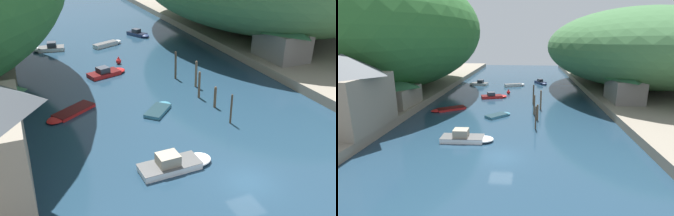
# 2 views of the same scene
# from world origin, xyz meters

# --- Properties ---
(water_surface) EXTENTS (130.00, 130.00, 0.00)m
(water_surface) POSITION_xyz_m (0.00, 30.00, 0.00)
(water_surface) COLOR #1E384C
(water_surface) RESTS_ON ground
(right_bank) EXTENTS (22.00, 120.00, 1.19)m
(right_bank) POSITION_xyz_m (26.77, 30.00, 0.59)
(right_bank) COLOR gray
(right_bank) RESTS_ON ground
(right_bank_cottage) EXTENTS (5.33, 7.99, 5.74)m
(right_bank_cottage) POSITION_xyz_m (19.81, 21.86, 4.15)
(right_bank_cottage) COLOR slate
(right_bank_cottage) RESTS_ON right_bank
(boat_far_upstream) EXTENTS (3.67, 5.12, 1.26)m
(boat_far_upstream) POSITION_xyz_m (6.39, 45.74, 0.40)
(boat_far_upstream) COLOR navy
(boat_far_upstream) RESTS_ON water_surface
(boat_far_right_bank) EXTENTS (5.74, 3.54, 1.24)m
(boat_far_right_bank) POSITION_xyz_m (-4.22, 27.86, 0.38)
(boat_far_right_bank) COLOR red
(boat_far_right_bank) RESTS_ON water_surface
(boat_yellow_tender) EXTENTS (6.45, 2.32, 1.52)m
(boat_yellow_tender) POSITION_xyz_m (-4.50, 4.00, 0.45)
(boat_yellow_tender) COLOR white
(boat_yellow_tender) RESTS_ON water_surface
(boat_moored_right) EXTENTS (6.00, 4.86, 0.40)m
(boat_moored_right) POSITION_xyz_m (-11.10, 17.50, 0.19)
(boat_moored_right) COLOR red
(boat_moored_right) RESTS_ON water_surface
(boat_white_cruiser) EXTENTS (4.35, 4.40, 0.38)m
(boat_white_cruiser) POSITION_xyz_m (-1.76, 14.72, 0.19)
(boat_white_cruiser) COLOR teal
(boat_white_cruiser) RESTS_ON water_surface
(boat_red_skiff) EXTENTS (5.30, 2.91, 1.41)m
(boat_red_skiff) POSITION_xyz_m (-10.30, 42.65, 0.43)
(boat_red_skiff) COLOR white
(boat_red_skiff) RESTS_ON water_surface
(boat_near_quay) EXTENTS (5.57, 3.36, 0.70)m
(boat_near_quay) POSITION_xyz_m (-0.42, 41.63, 0.34)
(boat_near_quay) COLOR white
(boat_near_quay) RESTS_ON water_surface
(mooring_post_nearest) EXTENTS (0.20, 0.20, 3.23)m
(mooring_post_nearest) POSITION_xyz_m (3.88, 9.18, 1.62)
(mooring_post_nearest) COLOR #4C3D2D
(mooring_post_nearest) RESTS_ON water_surface
(mooring_post_second) EXTENTS (0.29, 0.29, 2.49)m
(mooring_post_second) POSITION_xyz_m (4.27, 13.15, 1.25)
(mooring_post_second) COLOR brown
(mooring_post_second) RESTS_ON water_surface
(mooring_post_middle) EXTENTS (0.28, 0.28, 3.28)m
(mooring_post_middle) POSITION_xyz_m (3.84, 16.19, 1.65)
(mooring_post_middle) COLOR brown
(mooring_post_middle) RESTS_ON water_surface
(mooring_post_fourth) EXTENTS (0.30, 0.30, 3.43)m
(mooring_post_fourth) POSITION_xyz_m (5.03, 19.40, 1.73)
(mooring_post_fourth) COLOR brown
(mooring_post_fourth) RESTS_ON water_surface
(mooring_post_farthest) EXTENTS (0.28, 0.28, 3.75)m
(mooring_post_farthest) POSITION_xyz_m (3.83, 22.99, 1.88)
(mooring_post_farthest) COLOR #4C3D2D
(mooring_post_farthest) RESTS_ON water_surface
(channel_buoy_near) EXTENTS (0.79, 0.79, 1.19)m
(channel_buoy_near) POSITION_xyz_m (-1.51, 31.74, 0.46)
(channel_buoy_near) COLOR red
(channel_buoy_near) RESTS_ON water_surface
(person_by_boathouse) EXTENTS (0.25, 0.40, 1.69)m
(person_by_boathouse) POSITION_xyz_m (-17.07, 4.57, 2.16)
(person_by_boathouse) COLOR #282D3D
(person_by_boathouse) RESTS_ON left_bank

